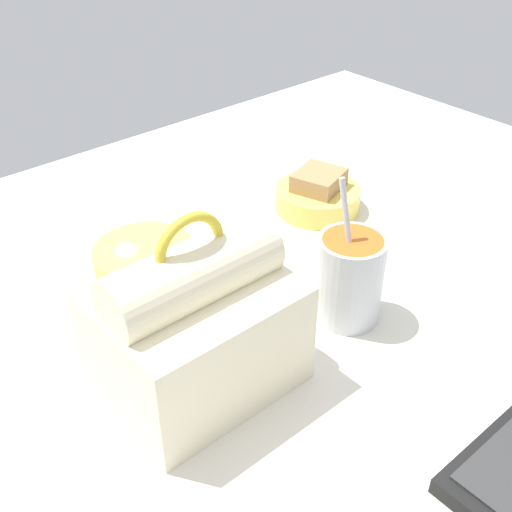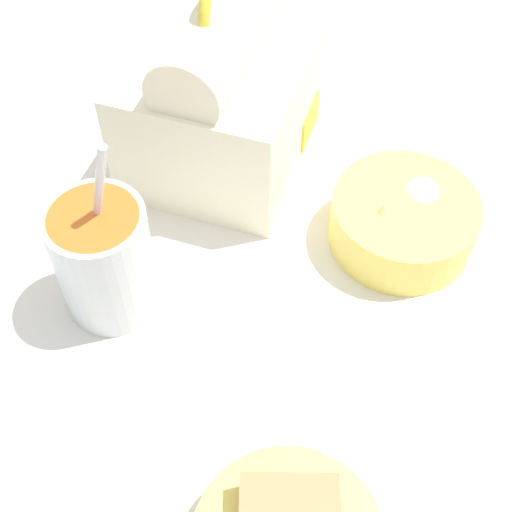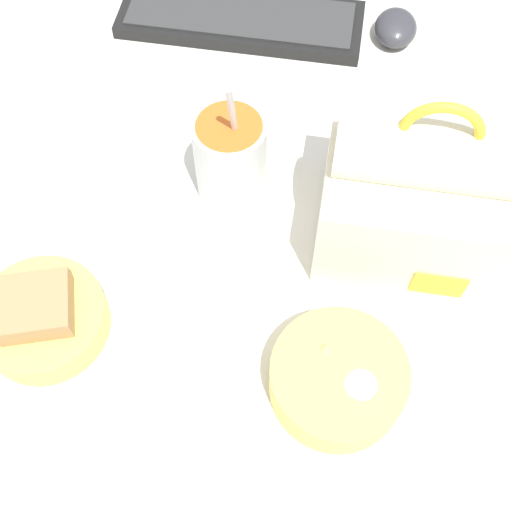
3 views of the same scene
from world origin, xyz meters
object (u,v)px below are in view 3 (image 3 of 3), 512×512
lunch_bag (418,194)px  computer_mouse (396,28)px  bento_bowl_sandwich (42,317)px  bento_bowl_snacks (338,378)px  keyboard (241,19)px  soup_cup (231,158)px

lunch_bag → computer_mouse: bearing=95.3°
computer_mouse → bento_bowl_sandwich: bearing=-124.1°
bento_bowl_snacks → bento_bowl_sandwich: bearing=177.0°
bento_bowl_sandwich → keyboard: bearing=76.0°
lunch_bag → soup_cup: size_ratio=1.14×
lunch_bag → keyboard: bearing=128.3°
lunch_bag → soup_cup: lunch_bag is taller
bento_bowl_sandwich → lunch_bag: bearing=26.1°
bento_bowl_sandwich → computer_mouse: 59.31cm
bento_bowl_sandwich → bento_bowl_snacks: 30.44cm
keyboard → bento_bowl_sandwich: bearing=-104.0°
lunch_bag → bento_bowl_sandwich: lunch_bag is taller
bento_bowl_sandwich → bento_bowl_snacks: size_ratio=0.99×
bento_bowl_sandwich → computer_mouse: size_ratio=1.87×
keyboard → computer_mouse: size_ratio=4.79×
computer_mouse → lunch_bag: bearing=-84.7°
bento_bowl_snacks → computer_mouse: bento_bowl_snacks is taller
soup_cup → bento_bowl_sandwich: size_ratio=1.41×
soup_cup → computer_mouse: soup_cup is taller
bento_bowl_sandwich → computer_mouse: bearing=55.9°
lunch_bag → bento_bowl_sandwich: 40.65cm
lunch_bag → bento_bowl_sandwich: (-36.21, -17.70, -5.34)cm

